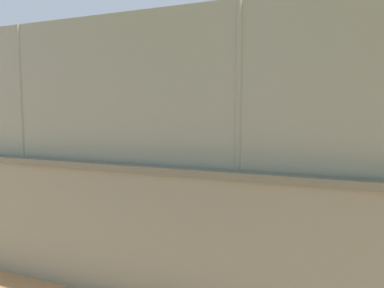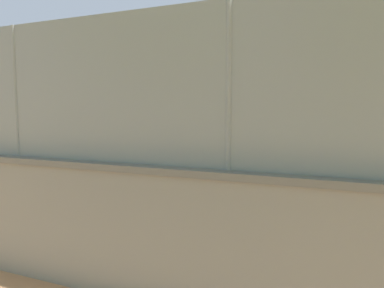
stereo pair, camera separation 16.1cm
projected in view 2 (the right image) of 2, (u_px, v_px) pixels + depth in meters
The scene contains 4 objects.
ground_plane at pixel (220, 156), 18.18m from camera, with size 260.00×260.00×0.00m, color tan.
player_foreground_swinging at pixel (255, 141), 16.27m from camera, with size 1.22×0.70×1.52m.
player_near_wall_returning at pixel (283, 147), 12.65m from camera, with size 0.73×0.84×1.66m.
sports_ball at pixel (254, 167), 13.98m from camera, with size 0.20×0.20×0.20m, color white.
Camera 2 is at (-5.77, 17.16, 2.26)m, focal length 34.23 mm.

